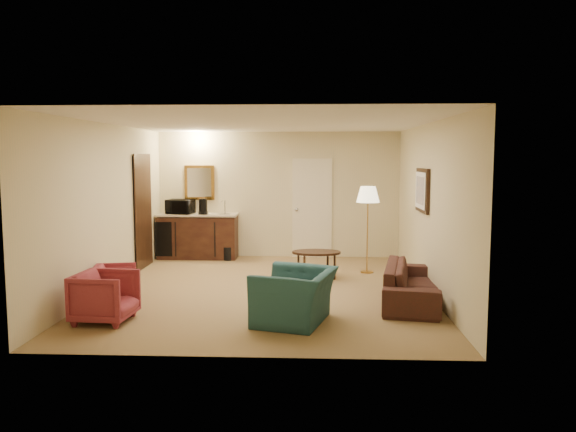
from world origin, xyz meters
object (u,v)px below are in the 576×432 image
(coffee_maker, at_px, (203,207))
(microwave, at_px, (180,205))
(wetbar_cabinet, at_px, (198,236))
(sofa, at_px, (413,277))
(teal_armchair, at_px, (295,287))
(waste_bin, at_px, (228,253))
(rose_chair_near, at_px, (115,281))
(coffee_table, at_px, (316,265))
(floor_lamp, at_px, (367,230))
(rose_chair_far, at_px, (105,294))

(coffee_maker, bearing_deg, microwave, -172.34)
(wetbar_cabinet, distance_m, sofa, 5.11)
(sofa, xyz_separation_m, teal_armchair, (-1.65, -1.03, 0.07))
(teal_armchair, height_order, waste_bin, teal_armchair)
(rose_chair_near, bearing_deg, coffee_maker, -22.50)
(wetbar_cabinet, xyz_separation_m, teal_armchair, (2.15, -4.45, -0.01))
(rose_chair_near, height_order, microwave, microwave)
(coffee_table, distance_m, floor_lamp, 1.20)
(coffee_maker, bearing_deg, rose_chair_far, -77.43)
(rose_chair_far, xyz_separation_m, microwave, (-0.10, 4.52, 0.75))
(coffee_table, xyz_separation_m, waste_bin, (-1.78, 1.68, -0.10))
(coffee_table, xyz_separation_m, coffee_maker, (-2.30, 1.77, 0.84))
(wetbar_cabinet, xyz_separation_m, floor_lamp, (3.35, -1.32, 0.32))
(rose_chair_far, height_order, waste_bin, rose_chair_far)
(teal_armchair, height_order, rose_chair_far, teal_armchair)
(waste_bin, distance_m, coffee_maker, 1.08)
(rose_chair_near, bearing_deg, waste_bin, -31.10)
(microwave, bearing_deg, rose_chair_near, -79.87)
(sofa, distance_m, rose_chair_far, 4.20)
(coffee_table, bearing_deg, wetbar_cabinet, 142.38)
(wetbar_cabinet, distance_m, floor_lamp, 3.62)
(coffee_table, distance_m, coffee_maker, 3.02)
(rose_chair_near, xyz_separation_m, rose_chair_far, (0.25, -1.03, 0.06))
(coffee_table, height_order, microwave, microwave)
(floor_lamp, bearing_deg, teal_armchair, -110.99)
(coffee_table, relative_size, coffee_maker, 2.63)
(rose_chair_far, height_order, coffee_maker, coffee_maker)
(wetbar_cabinet, relative_size, rose_chair_near, 2.82)
(sofa, distance_m, coffee_table, 2.07)
(wetbar_cabinet, distance_m, teal_armchair, 4.94)
(teal_armchair, distance_m, coffee_table, 2.60)
(rose_chair_near, bearing_deg, coffee_table, -72.92)
(wetbar_cabinet, xyz_separation_m, rose_chair_far, (-0.25, -4.53, -0.11))
(teal_armchair, xyz_separation_m, rose_chair_near, (-2.65, 0.95, -0.16))
(rose_chair_far, relative_size, coffee_table, 0.85)
(coffee_table, distance_m, microwave, 3.46)
(waste_bin, bearing_deg, floor_lamp, -22.56)
(rose_chair_far, distance_m, coffee_table, 3.78)
(rose_chair_far, distance_m, microwave, 4.58)
(wetbar_cabinet, height_order, rose_chair_far, wetbar_cabinet)
(rose_chair_near, relative_size, waste_bin, 2.17)
(rose_chair_near, bearing_deg, sofa, -100.85)
(sofa, relative_size, coffee_maker, 6.08)
(rose_chair_near, height_order, waste_bin, rose_chair_near)
(waste_bin, bearing_deg, rose_chair_far, -101.74)
(waste_bin, relative_size, coffee_maker, 0.85)
(rose_chair_far, xyz_separation_m, coffee_maker, (0.39, 4.43, 0.72))
(teal_armchair, height_order, coffee_maker, coffee_maker)
(coffee_maker, bearing_deg, rose_chair_near, -83.05)
(rose_chair_far, height_order, floor_lamp, floor_lamp)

